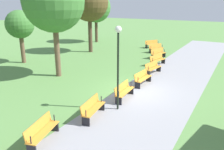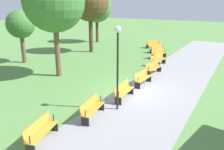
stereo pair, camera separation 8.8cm
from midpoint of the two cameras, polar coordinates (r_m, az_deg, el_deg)
ground_plane at (r=14.38m, az=5.88°, el=-4.03°), size 120.00×120.00×0.00m
path_paving at (r=13.94m, az=10.78°, el=-4.96°), size 44.66×4.71×0.01m
bench_0 at (r=28.55m, az=10.08°, el=7.59°), size 1.78×1.38×0.89m
bench_1 at (r=25.91m, az=11.04°, el=6.54°), size 1.83×1.24×0.89m
bench_2 at (r=23.25m, az=11.52°, el=5.28°), size 1.86×1.09×0.89m
bench_3 at (r=20.59m, az=11.34°, el=3.73°), size 1.87×0.92×0.89m
bench_4 at (r=17.97m, az=10.21°, el=1.78°), size 1.86×0.75×0.89m
bench_5 at (r=15.44m, az=7.68°, el=-0.70°), size 1.84×0.57×0.89m
bench_6 at (r=13.10m, az=3.05°, el=-3.93°), size 1.84×0.57×0.89m
bench_7 at (r=11.10m, az=-4.74°, el=-8.09°), size 1.86×0.75×0.89m
bench_8 at (r=9.67m, az=-16.85°, el=-12.98°), size 1.87×0.92×0.89m
tree_0 at (r=25.35m, az=-5.33°, el=17.33°), size 3.96×3.96×7.23m
tree_1 at (r=32.00m, az=-3.71°, el=16.26°), size 3.94×3.94×6.58m
tree_2 at (r=22.08m, az=-21.52°, el=11.42°), size 2.44×2.44×4.64m
tree_4 at (r=16.98m, az=-13.99°, el=17.16°), size 4.26×4.26×7.46m
lamp_post at (r=11.09m, az=1.64°, el=5.31°), size 0.32×0.32×4.22m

